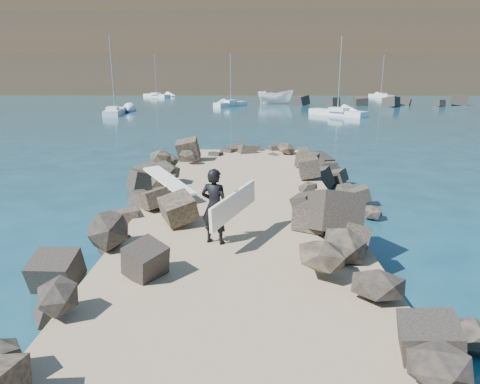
{
  "coord_description": "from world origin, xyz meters",
  "views": [
    {
      "loc": [
        0.2,
        -11.78,
        4.44
      ],
      "look_at": [
        0.0,
        -1.0,
        1.5
      ],
      "focal_mm": 32.0,
      "sensor_mm": 36.0,
      "label": 1
    }
  ],
  "objects": [
    {
      "name": "sailboat_d",
      "position": [
        27.88,
        79.86,
        0.35
      ],
      "size": [
        3.39,
        7.41,
        8.72
      ],
      "color": "white",
      "rests_on": "ground"
    },
    {
      "name": "surfboard_resting",
      "position": [
        -2.35,
        1.59,
        1.04
      ],
      "size": [
        1.99,
        2.16,
        0.08
      ],
      "primitive_type": "cube",
      "rotation": [
        0.0,
        0.0,
        0.72
      ],
      "color": "white",
      "rests_on": "riprap_left"
    },
    {
      "name": "sailboat_b",
      "position": [
        -2.4,
        53.3,
        0.35
      ],
      "size": [
        4.97,
        5.9,
        7.74
      ],
      "color": "white",
      "rests_on": "ground"
    },
    {
      "name": "sailboat_c",
      "position": [
        10.5,
        38.16,
        0.35
      ],
      "size": [
        5.99,
        6.66,
        8.84
      ],
      "color": "white",
      "rests_on": "ground"
    },
    {
      "name": "ground",
      "position": [
        0.0,
        0.0,
        0.0
      ],
      "size": [
        800.0,
        800.0,
        0.0
      ],
      "primitive_type": "plane",
      "color": "#0F384C",
      "rests_on": "ground"
    },
    {
      "name": "sailboat_a",
      "position": [
        -15.58,
        39.21,
        0.35
      ],
      "size": [
        2.79,
        7.76,
        9.11
      ],
      "color": "white",
      "rests_on": "ground"
    },
    {
      "name": "breakwater_secondary",
      "position": [
        35.0,
        55.0,
        0.6
      ],
      "size": [
        52.0,
        4.0,
        1.2
      ],
      "primitive_type": "cube",
      "color": "black",
      "rests_on": "ground"
    },
    {
      "name": "riprap_right",
      "position": [
        2.9,
        -1.5,
        0.5
      ],
      "size": [
        2.6,
        22.0,
        1.0
      ],
      "primitive_type": "cube",
      "color": "black",
      "rests_on": "ground"
    },
    {
      "name": "sailboat_e",
      "position": [
        -19.48,
        81.77,
        0.35
      ],
      "size": [
        6.69,
        6.22,
        9.0
      ],
      "color": "white",
      "rests_on": "ground"
    },
    {
      "name": "sailboat_f",
      "position": [
        36.55,
        93.47,
        0.35
      ],
      "size": [
        1.92,
        5.87,
        7.08
      ],
      "color": "white",
      "rests_on": "ground"
    },
    {
      "name": "jetty",
      "position": [
        0.0,
        -2.0,
        0.3
      ],
      "size": [
        6.0,
        26.0,
        0.6
      ],
      "primitive_type": "cube",
      "color": "#8C7759",
      "rests_on": "ground"
    },
    {
      "name": "headland",
      "position": [
        10.0,
        160.0,
        16.0
      ],
      "size": [
        360.0,
        140.0,
        32.0
      ],
      "primitive_type": "cube",
      "color": "#2D4919",
      "rests_on": "ground"
    },
    {
      "name": "riprap_left",
      "position": [
        -2.9,
        -1.5,
        0.5
      ],
      "size": [
        2.6,
        22.0,
        1.0
      ],
      "primitive_type": "cube",
      "color": "black",
      "rests_on": "ground"
    },
    {
      "name": "surfer_with_board",
      "position": [
        -0.51,
        -2.29,
        1.51
      ],
      "size": [
        1.33,
        2.06,
        1.8
      ],
      "color": "black",
      "rests_on": "jetty"
    },
    {
      "name": "boat_imported",
      "position": [
        4.66,
        59.34,
        1.12
      ],
      "size": [
        6.03,
        2.92,
        2.24
      ],
      "primitive_type": "imported",
      "rotation": [
        0.0,
        0.0,
        1.44
      ],
      "color": "white",
      "rests_on": "ground"
    }
  ]
}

